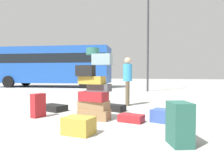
{
  "coord_description": "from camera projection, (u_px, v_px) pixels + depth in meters",
  "views": [
    {
      "loc": [
        1.85,
        -4.43,
        1.07
      ],
      "look_at": [
        -0.03,
        1.58,
        0.77
      ],
      "focal_mm": 34.52,
      "sensor_mm": 36.0,
      "label": 1
    }
  ],
  "objects": [
    {
      "name": "suitcase_black_white_trunk",
      "position": [
        113.0,
        108.0,
        6.18
      ],
      "size": [
        0.77,
        0.53,
        0.19
      ],
      "primitive_type": "cube",
      "rotation": [
        0.0,
        0.0,
        -0.29
      ],
      "color": "black",
      "rests_on": "ground"
    },
    {
      "name": "suitcase_maroon_left_side",
      "position": [
        38.0,
        105.0,
        5.27
      ],
      "size": [
        0.23,
        0.38,
        0.58
      ],
      "primitive_type": "cube",
      "rotation": [
        0.0,
        0.0,
        -0.18
      ],
      "color": "maroon",
      "rests_on": "ground"
    },
    {
      "name": "suitcase_navy_foreground_far",
      "position": [
        166.0,
        116.0,
        4.71
      ],
      "size": [
        0.68,
        0.57,
        0.28
      ],
      "primitive_type": "cube",
      "rotation": [
        0.0,
        0.0,
        -0.32
      ],
      "color": "#334F99",
      "rests_on": "ground"
    },
    {
      "name": "suitcase_black_right_side",
      "position": [
        54.0,
        108.0,
        6.19
      ],
      "size": [
        0.81,
        0.64,
        0.18
      ],
      "primitive_type": "cube",
      "rotation": [
        0.0,
        0.0,
        -0.31
      ],
      "color": "black",
      "rests_on": "ground"
    },
    {
      "name": "suitcase_maroon_foreground_near",
      "position": [
        131.0,
        118.0,
        4.76
      ],
      "size": [
        0.59,
        0.42,
        0.17
      ],
      "primitive_type": "cube",
      "rotation": [
        0.0,
        0.0,
        -0.21
      ],
      "color": "maroon",
      "rests_on": "ground"
    },
    {
      "name": "suitcase_tower",
      "position": [
        94.0,
        93.0,
        4.95
      ],
      "size": [
        0.85,
        0.56,
        1.65
      ],
      "color": "olive",
      "rests_on": "ground"
    },
    {
      "name": "suitcase_tan_upright_blue",
      "position": [
        79.0,
        126.0,
        3.79
      ],
      "size": [
        0.55,
        0.43,
        0.31
      ],
      "primitive_type": "cube",
      "rotation": [
        0.0,
        0.0,
        -0.1
      ],
      "color": "#B28C33",
      "rests_on": "ground"
    },
    {
      "name": "ground_plane",
      "position": [
        92.0,
        121.0,
        4.82
      ],
      "size": [
        80.0,
        80.0,
        0.0
      ],
      "primitive_type": "plane",
      "color": "#9E9E99"
    },
    {
      "name": "parked_bus",
      "position": [
        52.0,
        64.0,
        17.31
      ],
      "size": [
        9.56,
        4.01,
        3.15
      ],
      "rotation": [
        0.0,
        0.0,
        0.17
      ],
      "color": "#1E4CA5",
      "rests_on": "ground"
    },
    {
      "name": "suitcase_teal_behind_tower",
      "position": [
        180.0,
        124.0,
        3.2
      ],
      "size": [
        0.43,
        0.51,
        0.65
      ],
      "primitive_type": "cube",
      "rotation": [
        0.0,
        0.0,
        0.38
      ],
      "color": "#26594C",
      "rests_on": "ground"
    },
    {
      "name": "lamp_post",
      "position": [
        148.0,
        19.0,
        12.83
      ],
      "size": [
        0.36,
        0.36,
        6.7
      ],
      "color": "#333338",
      "rests_on": "ground"
    },
    {
      "name": "person_bearded_onlooker",
      "position": [
        128.0,
        77.0,
        7.2
      ],
      "size": [
        0.3,
        0.34,
        1.61
      ],
      "rotation": [
        0.0,
        0.0,
        -1.41
      ],
      "color": "brown",
      "rests_on": "ground"
    }
  ]
}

